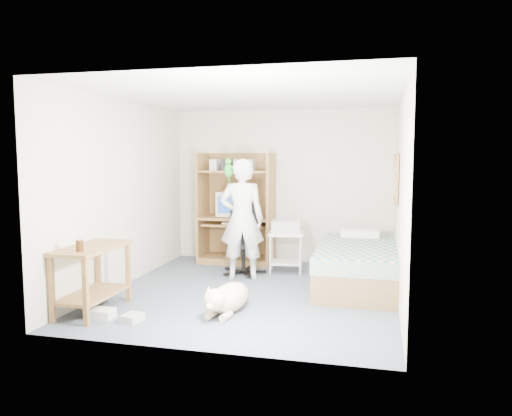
# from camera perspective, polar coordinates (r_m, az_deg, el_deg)

# --- Properties ---
(floor) EXTENTS (4.00, 4.00, 0.00)m
(floor) POSITION_cam_1_polar(r_m,az_deg,el_deg) (6.51, -0.40, -9.61)
(floor) COLOR #4D5568
(floor) RESTS_ON ground
(wall_back) EXTENTS (3.60, 0.02, 2.50)m
(wall_back) POSITION_cam_1_polar(r_m,az_deg,el_deg) (8.24, 3.00, 2.49)
(wall_back) COLOR beige
(wall_back) RESTS_ON floor
(wall_right) EXTENTS (0.02, 4.00, 2.50)m
(wall_right) POSITION_cam_1_polar(r_m,az_deg,el_deg) (6.11, 16.19, 1.03)
(wall_right) COLOR beige
(wall_right) RESTS_ON floor
(wall_left) EXTENTS (0.02, 4.00, 2.50)m
(wall_left) POSITION_cam_1_polar(r_m,az_deg,el_deg) (6.96, -14.94, 1.65)
(wall_left) COLOR beige
(wall_left) RESTS_ON floor
(ceiling) EXTENTS (3.60, 4.00, 0.02)m
(ceiling) POSITION_cam_1_polar(r_m,az_deg,el_deg) (6.32, -0.42, 12.78)
(ceiling) COLOR white
(ceiling) RESTS_ON wall_back
(computer_hutch) EXTENTS (1.20, 0.63, 1.80)m
(computer_hutch) POSITION_cam_1_polar(r_m,az_deg,el_deg) (8.19, -2.18, -0.55)
(computer_hutch) COLOR brown
(computer_hutch) RESTS_ON floor
(bed) EXTENTS (1.02, 2.02, 0.66)m
(bed) POSITION_cam_1_polar(r_m,az_deg,el_deg) (6.86, 11.54, -6.45)
(bed) COLOR brown
(bed) RESTS_ON floor
(side_desk) EXTENTS (0.50, 1.00, 0.75)m
(side_desk) POSITION_cam_1_polar(r_m,az_deg,el_deg) (5.91, -18.22, -6.61)
(side_desk) COLOR brown
(side_desk) RESTS_ON floor
(corkboard) EXTENTS (0.04, 0.94, 0.66)m
(corkboard) POSITION_cam_1_polar(r_m,az_deg,el_deg) (6.99, 15.71, 3.29)
(corkboard) COLOR olive
(corkboard) RESTS_ON wall_right
(office_chair) EXTENTS (0.58, 0.58, 1.03)m
(office_chair) POSITION_cam_1_polar(r_m,az_deg,el_deg) (7.46, -1.46, -4.70)
(office_chair) COLOR black
(office_chair) RESTS_ON floor
(person) EXTENTS (0.70, 0.54, 1.71)m
(person) POSITION_cam_1_polar(r_m,az_deg,el_deg) (7.08, -1.62, -1.29)
(person) COLOR white
(person) RESTS_ON floor
(parrot) EXTENTS (0.13, 0.22, 0.35)m
(parrot) POSITION_cam_1_polar(r_m,az_deg,el_deg) (7.10, -3.16, 4.47)
(parrot) COLOR #1D9415
(parrot) RESTS_ON person
(dog) EXTENTS (0.43, 1.04, 0.39)m
(dog) POSITION_cam_1_polar(r_m,az_deg,el_deg) (5.68, -3.23, -10.20)
(dog) COLOR tan
(dog) RESTS_ON floor
(printer_cart) EXTENTS (0.56, 0.47, 0.61)m
(printer_cart) POSITION_cam_1_polar(r_m,az_deg,el_deg) (7.52, 3.44, -4.34)
(printer_cart) COLOR white
(printer_cart) RESTS_ON floor
(printer) EXTENTS (0.46, 0.37, 0.18)m
(printer) POSITION_cam_1_polar(r_m,az_deg,el_deg) (7.48, 3.45, -2.11)
(printer) COLOR #A8A8A4
(printer) RESTS_ON printer_cart
(crt_monitor) EXTENTS (0.47, 0.49, 0.40)m
(crt_monitor) POSITION_cam_1_polar(r_m,az_deg,el_deg) (8.21, -2.93, 0.51)
(crt_monitor) COLOR beige
(crt_monitor) RESTS_ON computer_hutch
(keyboard) EXTENTS (0.46, 0.19, 0.03)m
(keyboard) POSITION_cam_1_polar(r_m,az_deg,el_deg) (8.05, -2.26, -1.74)
(keyboard) COLOR beige
(keyboard) RESTS_ON computer_hutch
(pencil_cup) EXTENTS (0.08, 0.08, 0.12)m
(pencil_cup) POSITION_cam_1_polar(r_m,az_deg,el_deg) (8.01, 0.15, -0.69)
(pencil_cup) COLOR gold
(pencil_cup) RESTS_ON computer_hutch
(drink_glass) EXTENTS (0.08, 0.08, 0.12)m
(drink_glass) POSITION_cam_1_polar(r_m,az_deg,el_deg) (5.58, -19.51, -4.08)
(drink_glass) COLOR #3E1F0A
(drink_glass) RESTS_ON side_desk
(floor_box_a) EXTENTS (0.26, 0.21, 0.10)m
(floor_box_a) POSITION_cam_1_polar(r_m,az_deg,el_deg) (5.76, -17.20, -11.47)
(floor_box_a) COLOR silver
(floor_box_a) RESTS_ON floor
(floor_box_b) EXTENTS (0.21, 0.25, 0.08)m
(floor_box_b) POSITION_cam_1_polar(r_m,az_deg,el_deg) (5.57, -13.99, -12.09)
(floor_box_b) COLOR #B4B4AF
(floor_box_b) RESTS_ON floor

